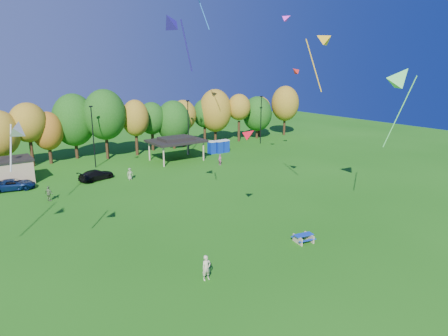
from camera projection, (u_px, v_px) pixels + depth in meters
ground at (259, 294)px, 26.58m from camera, size 160.00×160.00×0.00m
tree_line at (61, 125)px, 60.52m from camera, size 93.57×10.55×11.15m
lamp_posts at (93, 135)px, 58.10m from camera, size 64.50×0.25×9.09m
utility_building at (6, 172)px, 50.64m from camera, size 6.30×4.30×3.25m
pavilion at (176, 140)px, 62.84m from camera, size 8.20×6.20×3.77m
porta_potties at (219, 147)px, 68.80m from camera, size 3.75×1.48×2.18m
picnic_table at (303, 238)px, 34.20m from camera, size 1.88×1.65×0.72m
kite_flyer at (206, 268)px, 28.09m from camera, size 0.69×0.47×1.86m
car_c at (13, 185)px, 48.46m from camera, size 5.23×3.21×1.35m
car_d at (96, 175)px, 52.68m from camera, size 5.10×3.16×1.38m
far_person_1 at (220, 160)px, 60.49m from camera, size 0.52×0.67×1.64m
far_person_2 at (49, 194)px, 44.42m from camera, size 0.93×1.07×1.73m
far_person_4 at (130, 174)px, 52.74m from camera, size 0.83×0.59×1.58m
kite_2 at (401, 77)px, 37.92m from camera, size 4.51×3.74×7.87m
kite_3 at (287, 18)px, 46.65m from camera, size 1.46×1.54×1.25m
kite_4 at (170, 21)px, 29.87m from camera, size 2.83×1.96×4.58m
kite_8 at (250, 134)px, 33.10m from camera, size 1.60×1.66×1.33m
kite_11 at (17, 128)px, 24.11m from camera, size 1.60×2.21×3.50m
kite_12 at (322, 40)px, 34.50m from camera, size 1.96×3.18×5.43m
kite_13 at (295, 71)px, 59.46m from camera, size 1.66×1.42×1.44m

